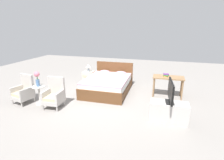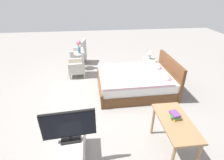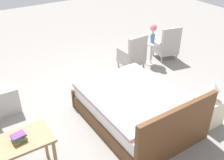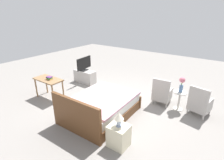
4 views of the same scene
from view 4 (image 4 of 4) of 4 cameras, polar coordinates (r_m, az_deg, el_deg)
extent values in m
plane|color=gray|center=(5.98, 0.40, -7.20)|extent=(16.00, 16.00, 0.00)
cube|color=brown|center=(5.23, -3.53, -10.08)|extent=(1.57, 2.12, 0.28)
cube|color=white|center=(5.10, -3.59, -7.59)|extent=(1.50, 2.04, 0.24)
cube|color=#CC9EAD|center=(5.08, -3.05, -5.74)|extent=(1.55, 1.87, 0.06)
cube|color=brown|center=(4.43, -11.83, -11.82)|extent=(1.56, 0.11, 0.96)
cube|color=brown|center=(5.93, 2.53, -5.31)|extent=(1.56, 0.09, 0.40)
ellipsoid|color=#B28499|center=(4.32, -6.06, -10.56)|extent=(0.44, 0.29, 0.14)
ellipsoid|color=#B28499|center=(4.75, -12.49, -7.85)|extent=(0.44, 0.29, 0.14)
cylinder|color=#ADA8A3|center=(6.05, 29.22, -9.04)|extent=(0.04, 0.04, 0.16)
cylinder|color=#ADA8A3|center=(6.16, 25.23, -7.68)|extent=(0.04, 0.04, 0.16)
cylinder|color=#ADA8A3|center=(5.66, 27.62, -10.85)|extent=(0.04, 0.04, 0.16)
cylinder|color=#ADA8A3|center=(5.78, 23.39, -9.35)|extent=(0.04, 0.04, 0.16)
cube|color=#ADA8A3|center=(5.84, 26.60, -8.02)|extent=(0.64, 0.64, 0.12)
cube|color=#C6B289|center=(5.79, 26.78, -7.06)|extent=(0.59, 0.59, 0.10)
cube|color=#ADA8A3|center=(5.48, 26.35, -5.44)|extent=(0.54, 0.19, 0.64)
cube|color=#ADA8A3|center=(5.70, 29.09, -7.08)|extent=(0.17, 0.52, 0.26)
cube|color=#ADA8A3|center=(5.83, 24.79, -5.65)|extent=(0.17, 0.52, 0.26)
cylinder|color=#ADA8A3|center=(6.27, 18.45, -6.15)|extent=(0.04, 0.04, 0.16)
cylinder|color=#ADA8A3|center=(6.37, 14.47, -5.23)|extent=(0.04, 0.04, 0.16)
cylinder|color=#ADA8A3|center=(5.87, 17.28, -7.98)|extent=(0.04, 0.04, 0.16)
cylinder|color=#ADA8A3|center=(5.97, 13.03, -6.96)|extent=(0.04, 0.04, 0.16)
cube|color=#ADA8A3|center=(6.05, 15.95, -5.38)|extent=(0.57, 0.57, 0.12)
cube|color=#C6B289|center=(6.00, 16.05, -4.45)|extent=(0.52, 0.52, 0.10)
cube|color=#ADA8A3|center=(5.69, 15.64, -2.89)|extent=(0.54, 0.11, 0.64)
cube|color=#ADA8A3|center=(5.92, 18.30, -4.24)|extent=(0.10, 0.52, 0.26)
cube|color=#ADA8A3|center=(6.03, 14.01, -3.28)|extent=(0.10, 0.52, 0.26)
cylinder|color=beige|center=(5.94, 20.65, -8.82)|extent=(0.28, 0.28, 0.03)
cylinder|color=beige|center=(5.80, 21.03, -6.35)|extent=(0.06, 0.06, 0.55)
cylinder|color=beige|center=(5.68, 21.42, -3.77)|extent=(0.40, 0.40, 0.02)
cylinder|color=#4C709E|center=(5.63, 21.59, -2.64)|extent=(0.11, 0.11, 0.22)
cylinder|color=#477538|center=(5.57, 21.81, -1.14)|extent=(0.02, 0.02, 0.10)
sphere|color=#DB7084|center=(5.53, 21.99, 0.02)|extent=(0.17, 0.17, 0.17)
cube|color=beige|center=(4.13, 2.19, -17.75)|extent=(0.44, 0.40, 0.54)
cube|color=#B3AB8E|center=(4.20, 3.81, -15.15)|extent=(0.37, 0.01, 0.09)
cylinder|color=#9EADC6|center=(3.96, 2.24, -14.65)|extent=(0.13, 0.13, 0.02)
ellipsoid|color=#9EADC6|center=(3.90, 2.26, -13.58)|extent=(0.11, 0.11, 0.16)
cone|color=silver|center=(3.82, 2.30, -11.68)|extent=(0.22, 0.22, 0.15)
cube|color=#B7B2AD|center=(7.57, -8.85, 1.17)|extent=(0.96, 0.40, 0.53)
cube|color=black|center=(7.48, -8.98, 3.18)|extent=(0.23, 0.34, 0.03)
cylinder|color=black|center=(7.47, -8.99, 3.47)|extent=(0.04, 0.04, 0.05)
cube|color=black|center=(7.39, -9.12, 5.46)|extent=(0.12, 0.85, 0.49)
cube|color=black|center=(7.40, -9.27, 5.48)|extent=(0.07, 0.78, 0.44)
cylinder|color=#8E6B47|center=(6.24, -15.66, -3.25)|extent=(0.05, 0.05, 0.69)
cylinder|color=#8E6B47|center=(6.95, -20.61, -1.25)|extent=(0.05, 0.05, 0.69)
cylinder|color=#8E6B47|center=(6.02, -18.73, -4.57)|extent=(0.05, 0.05, 0.69)
cylinder|color=#8E6B47|center=(6.75, -23.50, -2.36)|extent=(0.05, 0.05, 0.69)
cube|color=#8E6B47|center=(6.35, -20.15, 0.20)|extent=(1.04, 0.52, 0.04)
cube|color=#B79333|center=(6.26, -19.74, 0.33)|extent=(0.20, 0.16, 0.03)
cube|color=#337A47|center=(6.25, -19.78, 0.63)|extent=(0.19, 0.17, 0.04)
cube|color=#66387A|center=(6.24, -19.83, 0.94)|extent=(0.20, 0.16, 0.03)
camera|label=1|loc=(10.53, 9.02, 18.79)|focal=28.00mm
camera|label=2|loc=(8.48, -23.12, 19.33)|focal=28.00mm
camera|label=3|loc=(5.27, -53.05, 17.11)|focal=42.00mm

